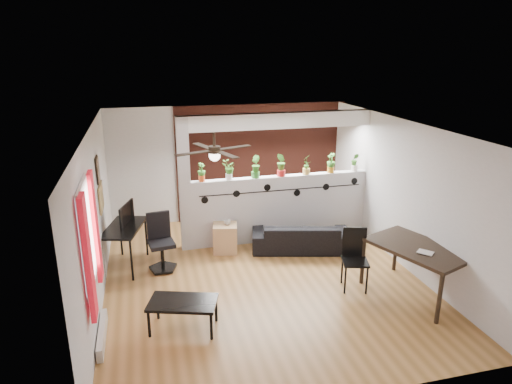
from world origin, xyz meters
name	(u,v)px	position (x,y,z in m)	size (l,w,h in m)	color
room_shell	(261,206)	(0.00, 0.00, 1.30)	(6.30, 7.10, 2.90)	brown
partition_wall	(281,208)	(0.80, 1.50, 0.68)	(3.60, 0.18, 1.35)	#BCBCC1
ceiling_header	(282,120)	(0.80, 1.50, 2.45)	(3.60, 0.18, 0.30)	white
pier_column	(185,185)	(-1.11, 1.50, 1.30)	(0.22, 0.20, 2.60)	#BCBCC1
brick_panel	(262,161)	(0.80, 2.97, 1.30)	(3.90, 0.05, 2.60)	#A64230
vine_decal	(282,190)	(0.80, 1.40, 1.08)	(3.31, 0.01, 0.30)	black
window_assembly	(89,237)	(-2.56, -1.20, 1.51)	(0.09, 1.30, 1.55)	white
baseboard_heater	(102,334)	(-2.54, -1.20, 0.09)	(0.08, 1.00, 0.18)	silver
corkboard	(101,197)	(-2.58, 0.95, 1.35)	(0.03, 0.60, 0.45)	#9C7E4B
framed_art	(98,170)	(-2.58, 0.90, 1.85)	(0.03, 0.34, 0.44)	#8C7259
ceiling_fan	(214,152)	(-0.80, -0.30, 2.31)	(1.19, 1.19, 0.43)	black
potted_plant_0	(201,172)	(-0.78, 1.50, 1.54)	(0.22, 0.22, 0.36)	#D44A19
potted_plant_1	(229,169)	(-0.25, 1.50, 1.55)	(0.19, 0.16, 0.38)	white
potted_plant_2	(255,166)	(0.27, 1.50, 1.58)	(0.22, 0.25, 0.44)	#34812F
potted_plant_3	(281,164)	(0.80, 1.50, 1.59)	(0.20, 0.25, 0.46)	red
potted_plant_4	(307,164)	(1.33, 1.50, 1.57)	(0.26, 0.26, 0.41)	gold
potted_plant_5	(331,162)	(1.85, 1.50, 1.56)	(0.22, 0.24, 0.40)	orange
potted_plant_6	(355,162)	(2.38, 1.50, 1.55)	(0.22, 0.21, 0.37)	white
sofa	(301,237)	(1.03, 0.91, 0.26)	(1.79, 0.70, 0.52)	black
cube_shelf	(225,238)	(-0.41, 1.16, 0.28)	(0.46, 0.40, 0.56)	tan
cup	(227,222)	(-0.36, 1.16, 0.61)	(0.13, 0.13, 0.10)	gray
computer_desk	(124,230)	(-2.25, 0.96, 0.71)	(0.83, 1.19, 0.78)	black
monitor	(123,218)	(-2.25, 1.11, 0.88)	(0.06, 0.36, 0.21)	black
office_chair	(161,246)	(-1.64, 0.73, 0.45)	(0.53, 0.53, 1.02)	black
dining_table	(417,252)	(2.23, -1.14, 0.74)	(1.40, 1.74, 0.83)	black
book	(424,255)	(2.13, -1.44, 0.84)	(0.17, 0.23, 0.02)	gray
folding_chair	(355,253)	(1.40, -0.66, 0.59)	(0.50, 0.50, 1.01)	black
coffee_table	(183,304)	(-1.44, -1.21, 0.39)	(1.05, 0.78, 0.44)	black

